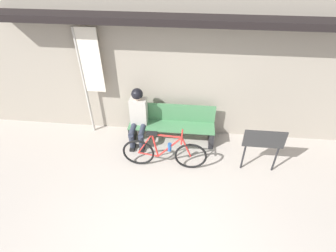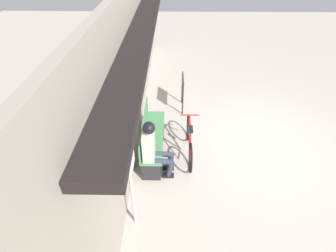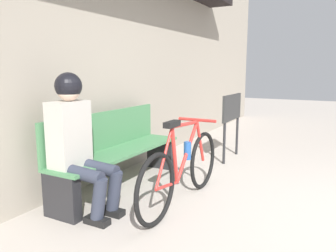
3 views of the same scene
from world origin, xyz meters
The scene contains 7 objects.
ground_plane centered at (0.00, 0.00, 0.00)m, with size 24.00×24.00×0.00m, color #ADA399.
storefront_wall centered at (0.00, 2.66, 1.66)m, with size 12.00×0.56×3.20m.
park_bench_near centered at (-0.14, 2.30, 0.39)m, with size 1.79×0.42×0.82m.
bicycle centered at (-0.21, 1.48, 0.34)m, with size 1.60×0.40×0.83m.
person_seated centered at (-0.82, 2.20, 0.70)m, with size 0.34×0.59×1.24m.
banner_pole centered at (-1.79, 2.44, 1.49)m, with size 0.45×0.05×2.33m.
signboard centered at (1.56, 1.58, 0.67)m, with size 0.73×0.04×0.92m.
Camera 1 is at (0.23, -2.10, 3.72)m, focal length 28.00 mm.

